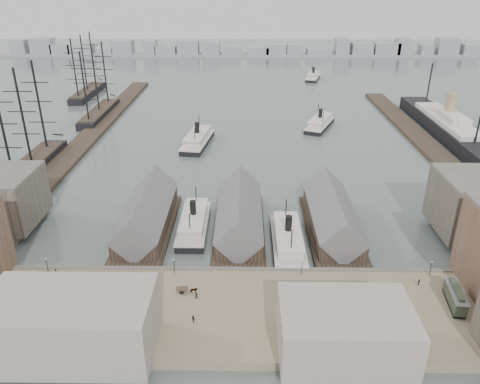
{
  "coord_description": "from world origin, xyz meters",
  "views": [
    {
      "loc": [
        1.71,
        -98.79,
        66.07
      ],
      "look_at": [
        0.0,
        30.0,
        6.0
      ],
      "focal_mm": 35.0,
      "sensor_mm": 36.0,
      "label": 1
    }
  ],
  "objects_px": {
    "ocean_steamer": "(447,126)",
    "tram": "(455,297)",
    "horse_cart_center": "(189,290)",
    "horse_cart_right": "(350,301)",
    "horse_cart_left": "(21,298)",
    "ferry_docked_west": "(194,222)"
  },
  "relations": [
    {
      "from": "horse_cart_left",
      "to": "horse_cart_right",
      "type": "bearing_deg",
      "value": -89.29
    },
    {
      "from": "ocean_steamer",
      "to": "horse_cart_center",
      "type": "distance_m",
      "value": 157.82
    },
    {
      "from": "horse_cart_center",
      "to": "horse_cart_right",
      "type": "relative_size",
      "value": 1.0
    },
    {
      "from": "ocean_steamer",
      "to": "horse_cart_right",
      "type": "bearing_deg",
      "value": -118.85
    },
    {
      "from": "ocean_steamer",
      "to": "horse_cart_left",
      "type": "distance_m",
      "value": 185.38
    },
    {
      "from": "ferry_docked_west",
      "to": "horse_cart_left",
      "type": "xyz_separation_m",
      "value": [
        -33.52,
        -35.44,
        0.56
      ]
    },
    {
      "from": "ocean_steamer",
      "to": "horse_cart_center",
      "type": "height_order",
      "value": "ocean_steamer"
    },
    {
      "from": "horse_cart_right",
      "to": "horse_cart_center",
      "type": "bearing_deg",
      "value": 66.39
    },
    {
      "from": "ocean_steamer",
      "to": "horse_cart_left",
      "type": "height_order",
      "value": "ocean_steamer"
    },
    {
      "from": "tram",
      "to": "horse_cart_right",
      "type": "xyz_separation_m",
      "value": [
        -22.21,
        -0.1,
        -1.07
      ]
    },
    {
      "from": "ferry_docked_west",
      "to": "horse_cart_center",
      "type": "xyz_separation_m",
      "value": [
        2.38,
        -32.14,
        0.55
      ]
    },
    {
      "from": "horse_cart_right",
      "to": "ferry_docked_west",
      "type": "bearing_deg",
      "value": 28.19
    },
    {
      "from": "ocean_steamer",
      "to": "tram",
      "type": "distance_m",
      "value": 131.38
    },
    {
      "from": "ferry_docked_west",
      "to": "horse_cart_left",
      "type": "relative_size",
      "value": 5.77
    },
    {
      "from": "tram",
      "to": "horse_cart_left",
      "type": "bearing_deg",
      "value": -172.4
    },
    {
      "from": "ocean_steamer",
      "to": "tram",
      "type": "xyz_separation_m",
      "value": [
        -45.71,
        -123.17,
        -0.21
      ]
    },
    {
      "from": "tram",
      "to": "horse_cart_left",
      "type": "relative_size",
      "value": 2.32
    },
    {
      "from": "horse_cart_center",
      "to": "horse_cart_right",
      "type": "distance_m",
      "value": 34.86
    },
    {
      "from": "tram",
      "to": "horse_cart_left",
      "type": "xyz_separation_m",
      "value": [
        -92.81,
        -0.03,
        -1.11
      ]
    },
    {
      "from": "ocean_steamer",
      "to": "horse_cart_left",
      "type": "xyz_separation_m",
      "value": [
        -138.52,
        -123.2,
        -1.32
      ]
    },
    {
      "from": "horse_cart_left",
      "to": "horse_cart_right",
      "type": "height_order",
      "value": "horse_cart_right"
    },
    {
      "from": "tram",
      "to": "ferry_docked_west",
      "type": "bearing_deg",
      "value": 156.74
    }
  ]
}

